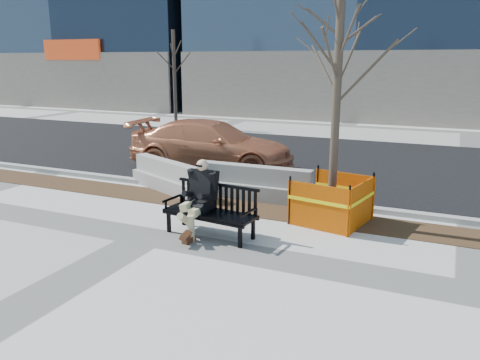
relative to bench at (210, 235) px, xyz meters
The scene contains 11 objects.
ground 1.26m from the bench, 152.45° to the right, with size 120.00×120.00×0.00m, color beige.
mulch_strip 2.31m from the bench, 119.01° to the left, with size 40.00×1.20×0.02m, color #47301C.
asphalt_street 8.29m from the bench, 97.75° to the left, with size 60.00×10.40×0.01m, color black.
curb 3.17m from the bench, 110.65° to the left, with size 60.00×0.25×0.12m, color #9E9B93.
bench is the anchor object (origin of this frame).
seated_man 0.28m from the bench, 162.66° to the left, with size 0.67×1.11×1.55m, color black, non-canonical shape.
tree_fence 2.77m from the bench, 42.43° to the left, with size 2.16×2.16×5.41m, color #E66300, non-canonical shape.
sedan 6.28m from the bench, 117.10° to the left, with size 2.21×5.44×1.58m, color #C06E46.
jersey_barrier_left 3.74m from the bench, 135.14° to the left, with size 2.93×0.59×0.84m, color #9A9890, non-canonical shape.
jersey_barrier_right 2.86m from the bench, 94.77° to the left, with size 3.09×0.62×0.88m, color gray, non-canonical shape.
far_tree_left 16.58m from the bench, 123.94° to the left, with size 2.00×2.00×5.40m, color #4C3D31, non-canonical shape.
Camera 1 is at (5.49, -7.65, 3.50)m, focal length 36.06 mm.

